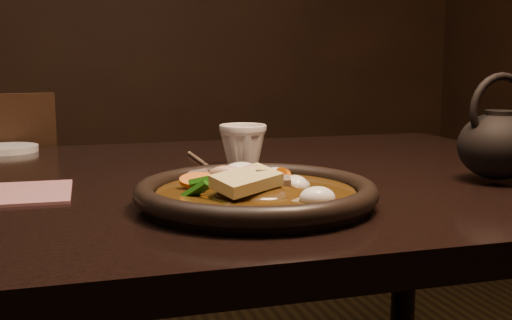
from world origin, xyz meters
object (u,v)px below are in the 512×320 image
object	(u,v)px
table	(116,230)
teapot	(499,142)
plate	(256,194)
tea_cup	(243,145)

from	to	relation	value
table	teapot	xyz separation A→B (m)	(0.56, -0.17, 0.14)
plate	teapot	world-z (taller)	teapot
plate	tea_cup	bearing A→B (deg)	77.76
tea_cup	teapot	xyz separation A→B (m)	(0.34, -0.23, 0.02)
table	tea_cup	bearing A→B (deg)	14.95
tea_cup	plate	bearing A→B (deg)	-102.24
table	tea_cup	size ratio (longest dim) A/B	19.67
tea_cup	teapot	bearing A→B (deg)	-33.69
teapot	table	bearing A→B (deg)	157.90
teapot	tea_cup	bearing A→B (deg)	140.84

